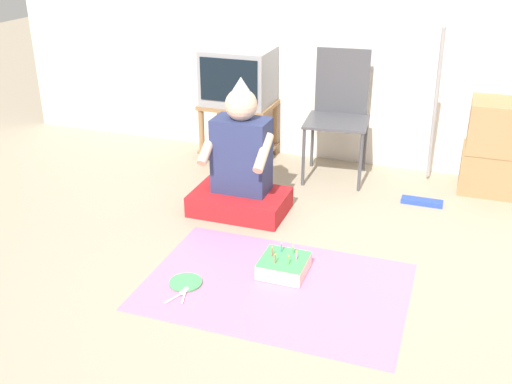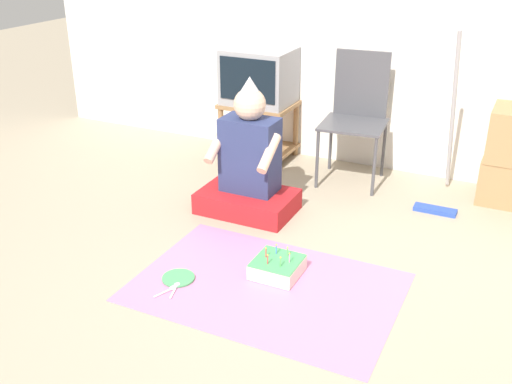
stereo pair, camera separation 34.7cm
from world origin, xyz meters
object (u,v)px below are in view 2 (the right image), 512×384
Objects in this scene: folding_chair at (357,109)px; paper_plate at (178,278)px; dust_mop at (445,157)px; birthday_cake at (277,267)px; tv at (259,76)px; person_seated at (249,168)px.

folding_chair is 1.92m from paper_plate.
dust_mop reaches higher than birthday_cake.
paper_plate is (-0.42, -1.80, -0.52)m from folding_chair.
tv is at bearing 102.21° from paper_plate.
folding_chair reaches higher than birthday_cake.
birthday_cake is at bearing 30.84° from paper_plate.
birthday_cake is (-0.64, -1.31, -0.30)m from dust_mop.
folding_chair reaches higher than tv.
folding_chair is at bearing 91.81° from birthday_cake.
person_seated is (-0.46, -0.85, -0.23)m from folding_chair.
dust_mop is 1.33× the size of person_seated.
tv is at bearing 169.41° from dust_mop.
person_seated is 0.88m from birthday_cake.
birthday_cake is 0.55m from paper_plate.
tv is at bearing 111.59° from person_seated.
paper_plate is (-0.47, -0.28, -0.04)m from birthday_cake.
birthday_cake is (0.05, -1.52, -0.48)m from folding_chair.
dust_mop is 1.97m from paper_plate.
dust_mop reaches higher than folding_chair.
dust_mop is 1.49m from birthday_cake.
dust_mop is 4.78× the size of birthday_cake.
paper_plate is at bearing -103.07° from folding_chair.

